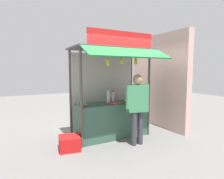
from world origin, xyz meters
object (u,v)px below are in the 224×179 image
vendor_person (137,103)px  water_bottle_mid_right (108,97)px  banana_bunch_leftmost (108,62)px  banana_bunch_rightmost (136,61)px  magazine_stack_rear_center (82,105)px  magazine_stack_far_right (114,103)px  magazine_stack_front_right (139,100)px  water_bottle_back_left (126,96)px  banana_bunch_inner_left (121,61)px  plastic_crate (70,143)px  water_bottle_mid_left (113,96)px

vendor_person → water_bottle_mid_right: bearing=123.5°
banana_bunch_leftmost → banana_bunch_rightmost: (0.77, 0.00, 0.04)m
magazine_stack_rear_center → magazine_stack_far_right: bearing=-1.0°
magazine_stack_front_right → water_bottle_back_left: bearing=153.7°
magazine_stack_rear_center → banana_bunch_rightmost: (1.28, -0.35, 1.02)m
magazine_stack_front_right → banana_bunch_inner_left: (-0.79, -0.35, 1.03)m
banana_bunch_inner_left → vendor_person: banana_bunch_inner_left is taller
water_bottle_back_left → magazine_stack_rear_center: (-1.34, -0.16, -0.10)m
water_bottle_mid_right → vendor_person: bearing=-70.1°
magazine_stack_far_right → banana_bunch_rightmost: bearing=-38.4°
water_bottle_mid_right → plastic_crate: (-1.17, -0.40, -0.89)m
water_bottle_back_left → vendor_person: 0.87m
water_bottle_mid_left → banana_bunch_rightmost: size_ratio=1.16×
magazine_stack_front_right → banana_bunch_inner_left: bearing=-155.7°
magazine_stack_far_right → vendor_person: vendor_person is taller
plastic_crate → banana_bunch_leftmost: bearing=-8.2°
magazine_stack_rear_center → banana_bunch_leftmost: bearing=-34.4°
magazine_stack_far_right → vendor_person: (0.25, -0.66, 0.08)m
water_bottle_back_left → magazine_stack_far_right: bearing=-160.1°
water_bottle_back_left → plastic_crate: bearing=-167.4°
water_bottle_mid_left → vendor_person: (0.16, -0.88, -0.05)m
banana_bunch_inner_left → water_bottle_back_left: bearing=47.1°
banana_bunch_leftmost → plastic_crate: size_ratio=0.71×
magazine_stack_rear_center → magazine_stack_front_right: (1.66, 0.01, -0.01)m
water_bottle_mid_right → magazine_stack_rear_center: size_ratio=1.17×
water_bottle_mid_left → plastic_crate: bearing=-162.1°
water_bottle_mid_right → banana_bunch_leftmost: banana_bunch_leftmost is taller
vendor_person → water_bottle_mid_left: bearing=114.2°
water_bottle_mid_left → magazine_stack_far_right: bearing=-111.2°
magazine_stack_far_right → banana_bunch_inner_left: (0.01, -0.33, 1.04)m
water_bottle_mid_right → banana_bunch_leftmost: size_ratio=1.01×
water_bottle_mid_right → plastic_crate: water_bottle_mid_right is taller
water_bottle_mid_left → plastic_crate: water_bottle_mid_left is taller
banana_bunch_inner_left → banana_bunch_rightmost: bearing=0.3°
water_bottle_mid_left → magazine_stack_rear_center: (-0.94, -0.20, -0.11)m
water_bottle_mid_left → banana_bunch_leftmost: size_ratio=1.02×
magazine_stack_rear_center → plastic_crate: bearing=-148.7°
water_bottle_mid_right → magazine_stack_front_right: 0.89m
vendor_person → plastic_crate: size_ratio=3.78×
water_bottle_mid_left → magazine_stack_rear_center: water_bottle_mid_left is taller
banana_bunch_rightmost → vendor_person: (-0.17, -0.33, -0.96)m
magazine_stack_far_right → magazine_stack_rear_center: magazine_stack_rear_center is taller
water_bottle_mid_right → magazine_stack_far_right: water_bottle_mid_right is taller
magazine_stack_front_right → banana_bunch_leftmost: 1.55m
magazine_stack_far_right → banana_bunch_leftmost: size_ratio=0.94×
water_bottle_back_left → banana_bunch_rightmost: banana_bunch_rightmost is taller
banana_bunch_leftmost → vendor_person: 1.15m
magazine_stack_rear_center → banana_bunch_inner_left: (0.87, -0.35, 1.02)m
water_bottle_back_left → vendor_person: bearing=-105.7°
banana_bunch_leftmost → banana_bunch_rightmost: size_ratio=1.14×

